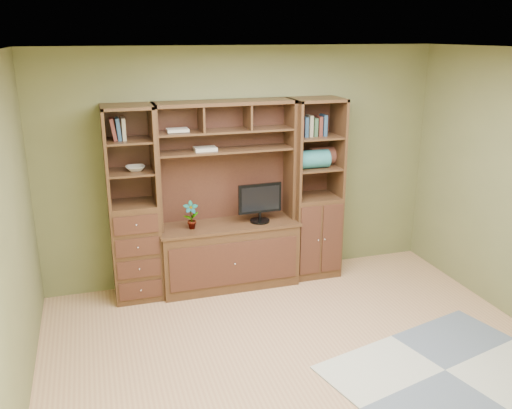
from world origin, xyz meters
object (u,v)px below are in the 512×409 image
object	(u,v)px
right_tower	(315,189)
monitor	(260,196)
center_hutch	(228,198)
left_tower	(133,205)

from	to	relation	value
right_tower	monitor	size ratio (longest dim) A/B	3.43
monitor	center_hutch	bearing A→B (deg)	172.02
center_hutch	right_tower	size ratio (longest dim) A/B	1.00
right_tower	monitor	world-z (taller)	right_tower
left_tower	right_tower	distance (m)	2.02
monitor	right_tower	bearing A→B (deg)	4.09
center_hutch	monitor	xyz separation A→B (m)	(0.35, -0.03, 0.00)
right_tower	monitor	xyz separation A→B (m)	(-0.68, -0.07, 0.00)
center_hutch	left_tower	xyz separation A→B (m)	(-1.00, 0.04, 0.00)
center_hutch	left_tower	bearing A→B (deg)	177.71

